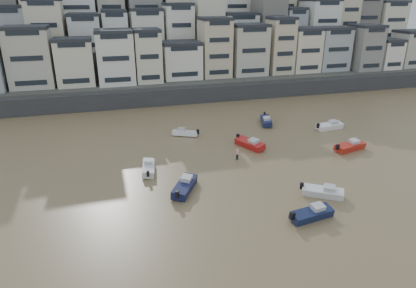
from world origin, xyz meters
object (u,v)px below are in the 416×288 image
object	(u,v)px
boat_f	(148,167)
person_pink	(237,154)
boat_e	(250,143)
boat_c	(185,185)
boat_b	(323,191)
boat_d	(350,145)
boat_h	(185,132)
boat_g	(330,125)
boat_i	(266,120)
boat_a	(312,213)

from	to	relation	value
boat_f	person_pink	bearing A→B (deg)	-79.56
boat_e	boat_c	xyz separation A→B (m)	(-12.84, -10.90, 0.04)
boat_c	boat_b	bearing A→B (deg)	-80.73
boat_d	boat_h	size ratio (longest dim) A/B	1.22
boat_g	boat_d	bearing A→B (deg)	-112.16
boat_f	boat_c	distance (m)	7.48
boat_b	person_pink	xyz separation A→B (m)	(-6.08, 12.84, 0.16)
boat_i	person_pink	distance (m)	17.49
boat_g	boat_c	size ratio (longest dim) A/B	0.92
boat_d	boat_h	xyz separation A→B (m)	(-23.11, 13.14, -0.14)
boat_b	boat_h	distance (m)	27.05
boat_g	boat_c	distance (m)	33.40
boat_b	boat_c	xyz separation A→B (m)	(-15.45, 5.73, 0.11)
boat_b	person_pink	bearing A→B (deg)	148.90
boat_e	boat_b	bearing A→B (deg)	-15.15
boat_a	boat_c	world-z (taller)	boat_c
boat_a	boat_g	xyz separation A→B (m)	(18.09, 24.74, 0.03)
person_pink	boat_i	bearing A→B (deg)	52.27
boat_d	person_pink	xyz separation A→B (m)	(-17.96, 1.37, 0.08)
boat_b	boat_e	bearing A→B (deg)	132.49
boat_i	boat_h	bearing A→B (deg)	-65.11
boat_a	boat_e	bearing A→B (deg)	77.92
boat_b	boat_i	xyz separation A→B (m)	(4.62, 26.67, 0.08)
boat_i	boat_a	size ratio (longest dim) A/B	1.09
boat_d	boat_f	bearing A→B (deg)	164.75
boat_f	boat_c	size ratio (longest dim) A/B	0.89
boat_b	boat_f	bearing A→B (deg)	-179.34
boat_d	boat_c	size ratio (longest dim) A/B	0.96
boat_b	boat_i	world-z (taller)	boat_i
boat_f	boat_b	size ratio (longest dim) A/B	1.02
boat_b	boat_a	bearing A→B (deg)	-100.19
boat_h	boat_a	size ratio (longest dim) A/B	0.89
boat_a	person_pink	xyz separation A→B (m)	(-2.33, 16.76, 0.14)
boat_c	person_pink	xyz separation A→B (m)	(9.37, 7.11, 0.05)
boat_b	boat_d	bearing A→B (deg)	77.54
boat_g	person_pink	size ratio (longest dim) A/B	3.17
boat_h	boat_i	bearing A→B (deg)	-146.13
boat_e	boat_d	bearing A→B (deg)	46.30
boat_e	boat_g	xyz separation A→B (m)	(16.96, 4.19, -0.03)
boat_d	boat_c	distance (m)	27.92
boat_i	boat_c	distance (m)	29.01
boat_d	boat_i	world-z (taller)	boat_i
boat_h	boat_f	bearing A→B (deg)	84.11
boat_e	boat_i	bearing A→B (deg)	120.13
boat_b	boat_e	distance (m)	16.83
boat_f	boat_e	bearing A→B (deg)	-67.16
boat_f	boat_b	xyz separation A→B (m)	(19.02, -12.30, -0.02)
boat_e	boat_g	distance (m)	17.47
boat_f	boat_b	bearing A→B (deg)	-114.81
boat_f	boat_h	world-z (taller)	boat_f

